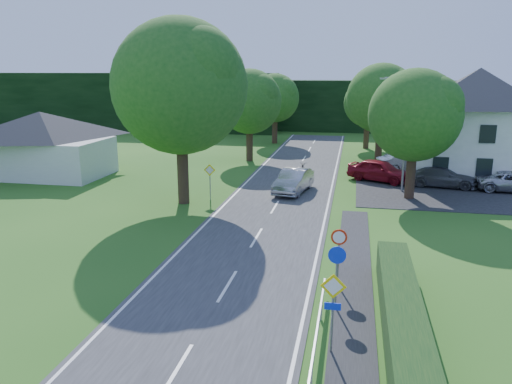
% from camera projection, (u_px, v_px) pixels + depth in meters
% --- Properties ---
extents(road, '(7.00, 80.00, 0.04)m').
position_uv_depth(road, '(263.00, 226.00, 27.55)').
color(road, '#323335').
rests_on(road, ground).
extents(parking_pad, '(14.00, 16.00, 0.04)m').
position_uv_depth(parking_pad, '(450.00, 184.00, 37.68)').
color(parking_pad, black).
rests_on(parking_pad, ground).
extents(line_edge_left, '(0.12, 80.00, 0.01)m').
position_uv_depth(line_edge_left, '(207.00, 222.00, 28.16)').
color(line_edge_left, white).
rests_on(line_edge_left, road).
extents(line_edge_right, '(0.12, 80.00, 0.01)m').
position_uv_depth(line_edge_right, '(323.00, 229.00, 26.93)').
color(line_edge_right, white).
rests_on(line_edge_right, road).
extents(line_centre, '(0.12, 80.00, 0.01)m').
position_uv_depth(line_centre, '(263.00, 226.00, 27.55)').
color(line_centre, white).
rests_on(line_centre, road).
extents(tree_main, '(9.40, 9.40, 11.64)m').
position_uv_depth(tree_main, '(181.00, 113.00, 31.11)').
color(tree_main, '#1E5319').
rests_on(tree_main, ground).
extents(tree_left_far, '(7.00, 7.00, 8.58)m').
position_uv_depth(tree_left_far, '(249.00, 115.00, 46.53)').
color(tree_left_far, '#1E5319').
rests_on(tree_left_far, ground).
extents(tree_right_far, '(7.40, 7.40, 9.09)m').
position_uv_depth(tree_right_far, '(381.00, 113.00, 46.11)').
color(tree_right_far, '#1E5319').
rests_on(tree_right_far, ground).
extents(tree_left_back, '(6.60, 6.60, 8.07)m').
position_uv_depth(tree_left_back, '(275.00, 109.00, 57.93)').
color(tree_left_back, '#1E5319').
rests_on(tree_left_back, ground).
extents(tree_right_back, '(6.20, 6.20, 7.56)m').
position_uv_depth(tree_right_back, '(367.00, 114.00, 54.10)').
color(tree_right_back, '#1E5319').
rests_on(tree_right_back, ground).
extents(tree_right_mid, '(7.00, 7.00, 8.58)m').
position_uv_depth(tree_right_mid, '(414.00, 135.00, 32.55)').
color(tree_right_mid, '#1E5319').
rests_on(tree_right_mid, ground).
extents(treeline_left, '(44.00, 6.00, 8.00)m').
position_uv_depth(treeline_left, '(125.00, 101.00, 71.89)').
color(treeline_left, black).
rests_on(treeline_left, ground).
extents(treeline_right, '(30.00, 5.00, 7.00)m').
position_uv_depth(treeline_right, '(380.00, 106.00, 69.04)').
color(treeline_right, black).
rests_on(treeline_right, ground).
extents(bungalow_left, '(11.00, 6.50, 5.20)m').
position_uv_depth(bungalow_left, '(42.00, 143.00, 40.20)').
color(bungalow_left, silver).
rests_on(bungalow_left, ground).
extents(house_white, '(10.60, 8.40, 8.60)m').
position_uv_depth(house_white, '(476.00, 123.00, 39.11)').
color(house_white, white).
rests_on(house_white, ground).
extents(streetlight, '(2.03, 0.18, 8.00)m').
position_uv_depth(streetlight, '(404.00, 129.00, 34.50)').
color(streetlight, gray).
rests_on(streetlight, ground).
extents(sign_priority_right, '(0.78, 0.09, 2.59)m').
position_uv_depth(sign_priority_right, '(333.00, 299.00, 14.87)').
color(sign_priority_right, gray).
rests_on(sign_priority_right, ground).
extents(sign_roundabout, '(0.64, 0.08, 2.37)m').
position_uv_depth(sign_roundabout, '(337.00, 265.00, 17.76)').
color(sign_roundabout, gray).
rests_on(sign_roundabout, ground).
extents(sign_speed_limit, '(0.64, 0.11, 2.37)m').
position_uv_depth(sign_speed_limit, '(339.00, 244.00, 19.63)').
color(sign_speed_limit, gray).
rests_on(sign_speed_limit, ground).
extents(sign_priority_left, '(0.78, 0.09, 2.44)m').
position_uv_depth(sign_priority_left, '(210.00, 175.00, 32.74)').
color(sign_priority_left, gray).
rests_on(sign_priority_left, ground).
extents(moving_car, '(2.53, 5.15, 1.62)m').
position_uv_depth(moving_car, '(294.00, 181.00, 35.00)').
color(moving_car, '#A1A0A4').
rests_on(moving_car, road).
extents(motorcycle, '(0.93, 1.90, 0.96)m').
position_uv_depth(motorcycle, '(303.00, 167.00, 41.63)').
color(motorcycle, black).
rests_on(motorcycle, road).
extents(parked_car_red, '(5.32, 4.03, 1.69)m').
position_uv_depth(parked_car_red, '(380.00, 170.00, 38.46)').
color(parked_car_red, maroon).
rests_on(parked_car_red, parking_pad).
extents(parked_car_silver_a, '(5.42, 3.25, 1.69)m').
position_uv_depth(parked_car_silver_a, '(409.00, 162.00, 41.79)').
color(parked_car_silver_a, '#ADAEB2').
rests_on(parked_car_silver_a, parking_pad).
extents(parked_car_grey, '(5.31, 2.81, 1.47)m').
position_uv_depth(parked_car_grey, '(442.00, 177.00, 36.70)').
color(parked_car_grey, '#525358').
rests_on(parked_car_grey, parking_pad).
extents(parasol, '(2.49, 2.52, 1.87)m').
position_uv_depth(parasol, '(432.00, 167.00, 39.34)').
color(parasol, red).
rests_on(parasol, parking_pad).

